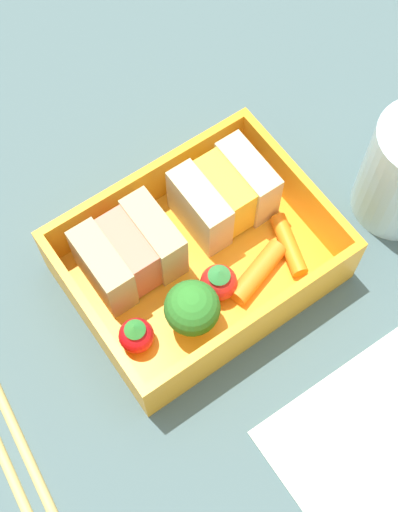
{
  "coord_description": "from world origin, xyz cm",
  "views": [
    {
      "loc": [
        -12.21,
        -17.37,
        48.05
      ],
      "look_at": [
        0.0,
        0.0,
        2.7
      ],
      "focal_mm": 50.0,
      "sensor_mm": 36.0,
      "label": 1
    }
  ],
  "objects_px": {
    "strawberry_left": "(136,335)",
    "folded_napkin": "(392,432)",
    "sandwich_left": "(129,253)",
    "strawberry_far_left": "(222,280)",
    "carrot_stick_left": "(289,245)",
    "broccoli_floret": "(192,308)",
    "carrot_stick_far_left": "(257,272)",
    "sandwich_center_left": "(224,194)"
  },
  "relations": [
    {
      "from": "sandwich_center_left",
      "to": "carrot_stick_far_left",
      "type": "height_order",
      "value": "sandwich_center_left"
    },
    {
      "from": "strawberry_left",
      "to": "carrot_stick_left",
      "type": "distance_m",
      "value": 0.13
    },
    {
      "from": "carrot_stick_far_left",
      "to": "broccoli_floret",
      "type": "bearing_deg",
      "value": -177.81
    },
    {
      "from": "sandwich_center_left",
      "to": "strawberry_left",
      "type": "distance_m",
      "value": 0.12
    },
    {
      "from": "sandwich_left",
      "to": "carrot_stick_left",
      "type": "distance_m",
      "value": 0.12
    },
    {
      "from": "folded_napkin",
      "to": "strawberry_left",
      "type": "bearing_deg",
      "value": 125.56
    },
    {
      "from": "carrot_stick_far_left",
      "to": "folded_napkin",
      "type": "height_order",
      "value": "carrot_stick_far_left"
    },
    {
      "from": "sandwich_center_left",
      "to": "strawberry_left",
      "type": "bearing_deg",
      "value": -155.32
    },
    {
      "from": "strawberry_left",
      "to": "carrot_stick_left",
      "type": "height_order",
      "value": "strawberry_left"
    },
    {
      "from": "strawberry_far_left",
      "to": "folded_napkin",
      "type": "height_order",
      "value": "strawberry_far_left"
    },
    {
      "from": "carrot_stick_left",
      "to": "strawberry_far_left",
      "type": "bearing_deg",
      "value": 177.33
    },
    {
      "from": "strawberry_far_left",
      "to": "folded_napkin",
      "type": "distance_m",
      "value": 0.15
    },
    {
      "from": "strawberry_left",
      "to": "carrot_stick_left",
      "type": "relative_size",
      "value": 0.64
    },
    {
      "from": "sandwich_center_left",
      "to": "carrot_stick_left",
      "type": "distance_m",
      "value": 0.06
    },
    {
      "from": "sandwich_left",
      "to": "strawberry_far_left",
      "type": "xyz_separation_m",
      "value": [
        0.04,
        -0.05,
        -0.01
      ]
    },
    {
      "from": "folded_napkin",
      "to": "carrot_stick_far_left",
      "type": "bearing_deg",
      "value": 93.57
    },
    {
      "from": "broccoli_floret",
      "to": "folded_napkin",
      "type": "xyz_separation_m",
      "value": [
        0.07,
        -0.14,
        -0.04
      ]
    },
    {
      "from": "sandwich_center_left",
      "to": "carrot_stick_far_left",
      "type": "distance_m",
      "value": 0.06
    },
    {
      "from": "broccoli_floret",
      "to": "sandwich_center_left",
      "type": "bearing_deg",
      "value": 40.87
    },
    {
      "from": "sandwich_left",
      "to": "strawberry_far_left",
      "type": "relative_size",
      "value": 1.97
    },
    {
      "from": "sandwich_left",
      "to": "folded_napkin",
      "type": "xyz_separation_m",
      "value": [
        0.08,
        -0.2,
        -0.03
      ]
    },
    {
      "from": "sandwich_center_left",
      "to": "strawberry_far_left",
      "type": "height_order",
      "value": "sandwich_center_left"
    },
    {
      "from": "strawberry_far_left",
      "to": "folded_napkin",
      "type": "xyz_separation_m",
      "value": [
        0.03,
        -0.15,
        -0.02
      ]
    },
    {
      "from": "strawberry_left",
      "to": "folded_napkin",
      "type": "distance_m",
      "value": 0.18
    },
    {
      "from": "carrot_stick_left",
      "to": "folded_napkin",
      "type": "distance_m",
      "value": 0.15
    },
    {
      "from": "strawberry_left",
      "to": "broccoli_floret",
      "type": "height_order",
      "value": "broccoli_floret"
    },
    {
      "from": "sandwich_center_left",
      "to": "strawberry_left",
      "type": "height_order",
      "value": "sandwich_center_left"
    },
    {
      "from": "carrot_stick_far_left",
      "to": "folded_napkin",
      "type": "relative_size",
      "value": 0.32
    },
    {
      "from": "sandwich_center_left",
      "to": "folded_napkin",
      "type": "relative_size",
      "value": 0.4
    },
    {
      "from": "broccoli_floret",
      "to": "carrot_stick_far_left",
      "type": "distance_m",
      "value": 0.06
    },
    {
      "from": "strawberry_far_left",
      "to": "folded_napkin",
      "type": "relative_size",
      "value": 0.2
    },
    {
      "from": "sandwich_left",
      "to": "strawberry_left",
      "type": "bearing_deg",
      "value": -118.79
    },
    {
      "from": "carrot_stick_left",
      "to": "folded_napkin",
      "type": "relative_size",
      "value": 0.3
    },
    {
      "from": "sandwich_left",
      "to": "broccoli_floret",
      "type": "bearing_deg",
      "value": -79.27
    },
    {
      "from": "sandwich_center_left",
      "to": "carrot_stick_left",
      "type": "height_order",
      "value": "sandwich_center_left"
    },
    {
      "from": "strawberry_left",
      "to": "carrot_stick_left",
      "type": "bearing_deg",
      "value": -1.57
    },
    {
      "from": "carrot_stick_far_left",
      "to": "strawberry_far_left",
      "type": "bearing_deg",
      "value": 164.26
    },
    {
      "from": "sandwich_left",
      "to": "carrot_stick_far_left",
      "type": "bearing_deg",
      "value": -39.94
    },
    {
      "from": "strawberry_left",
      "to": "broccoli_floret",
      "type": "relative_size",
      "value": 0.64
    },
    {
      "from": "carrot_stick_far_left",
      "to": "carrot_stick_left",
      "type": "distance_m",
      "value": 0.03
    },
    {
      "from": "strawberry_left",
      "to": "carrot_stick_far_left",
      "type": "xyz_separation_m",
      "value": [
        0.1,
        -0.01,
        -0.01
      ]
    },
    {
      "from": "strawberry_left",
      "to": "carrot_stick_far_left",
      "type": "distance_m",
      "value": 0.1
    }
  ]
}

